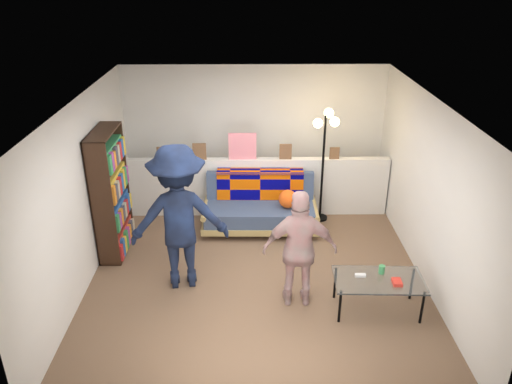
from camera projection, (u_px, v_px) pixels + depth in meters
ground at (256, 272)px, 6.96m from camera, size 5.00×5.00×0.00m
room_shell at (256, 148)px, 6.68m from camera, size 4.60×5.05×2.45m
half_wall_ledge at (255, 187)px, 8.38m from camera, size 4.45×0.15×1.00m
ledge_decor at (241, 149)px, 8.08m from camera, size 2.97×0.02×0.45m
futon_sofa at (261, 207)px, 7.98m from camera, size 1.84×0.92×0.78m
bookshelf at (111, 197)px, 7.16m from camera, size 0.31×0.93×1.86m
coffee_table at (379, 281)px, 6.04m from camera, size 1.10×0.63×0.56m
floor_lamp at (325, 143)px, 7.88m from camera, size 0.38×0.35×1.87m
person_left at (179, 218)px, 6.35m from camera, size 1.35×0.90×1.95m
person_right at (300, 250)px, 6.04m from camera, size 0.91×0.40×1.54m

